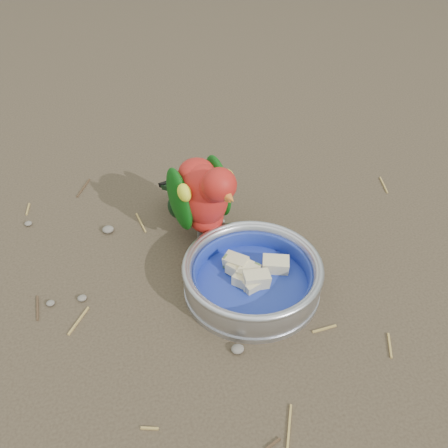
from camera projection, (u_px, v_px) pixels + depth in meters
name	position (u px, v px, depth m)	size (l,w,h in m)	color
ground	(236.00, 313.00, 0.84)	(60.00, 60.00, 0.00)	#463A2A
food_bowl	(252.00, 286.00, 0.88)	(0.24, 0.24, 0.02)	#B2B2BA
bowl_wall	(252.00, 274.00, 0.86)	(0.24, 0.24, 0.04)	#B2B2BA
fruit_wedges	(252.00, 277.00, 0.86)	(0.14, 0.14, 0.03)	beige
lory_parrot	(203.00, 202.00, 0.93)	(0.11, 0.23, 0.19)	#B31D16
ground_debris	(245.00, 296.00, 0.87)	(0.90, 0.80, 0.01)	#AF8D47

